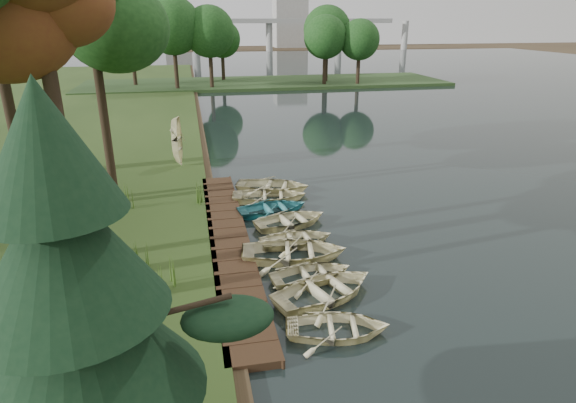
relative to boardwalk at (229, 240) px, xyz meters
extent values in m
plane|color=#3D2F1D|center=(1.60, 0.00, -0.15)|extent=(300.00, 300.00, 0.00)
cube|color=black|center=(31.60, 20.00, -0.12)|extent=(130.00, 200.00, 0.05)
cube|color=#362315|center=(0.00, 0.00, 0.00)|extent=(1.60, 16.00, 0.30)
cube|color=#29421D|center=(9.60, 50.00, 0.08)|extent=(50.00, 14.00, 0.45)
cylinder|color=black|center=(-13.73, 50.00, 2.70)|extent=(0.50, 0.50, 4.80)
sphere|color=#1D4919|center=(-13.73, 50.00, 6.30)|extent=(5.60, 5.60, 5.60)
cylinder|color=black|center=(-7.07, 50.00, 2.70)|extent=(0.50, 0.50, 4.80)
sphere|color=#1D4919|center=(-7.07, 50.00, 6.30)|extent=(5.60, 5.60, 5.60)
cylinder|color=black|center=(-0.40, 50.00, 2.70)|extent=(0.50, 0.50, 4.80)
sphere|color=#1D4919|center=(-0.40, 50.00, 6.30)|extent=(5.60, 5.60, 5.60)
cylinder|color=black|center=(6.27, 50.00, 2.70)|extent=(0.50, 0.50, 4.80)
sphere|color=#1D4919|center=(6.27, 50.00, 6.30)|extent=(5.60, 5.60, 5.60)
cylinder|color=black|center=(12.93, 50.00, 2.70)|extent=(0.50, 0.50, 4.80)
sphere|color=#1D4919|center=(12.93, 50.00, 6.30)|extent=(5.60, 5.60, 5.60)
cylinder|color=black|center=(19.60, 50.00, 2.70)|extent=(0.50, 0.50, 4.80)
sphere|color=#1D4919|center=(19.60, 50.00, 6.30)|extent=(5.60, 5.60, 5.60)
cylinder|color=black|center=(26.27, 50.00, 2.70)|extent=(0.50, 0.50, 4.80)
sphere|color=#1D4919|center=(26.27, 50.00, 6.30)|extent=(5.60, 5.60, 5.60)
cube|color=#A5A5A0|center=(11.60, 120.00, 7.85)|extent=(90.00, 4.00, 1.20)
cylinder|color=#A5A5A0|center=(-18.40, 120.00, 3.85)|extent=(1.80, 1.80, 8.00)
cylinder|color=#A5A5A0|center=(1.60, 120.00, 3.85)|extent=(1.80, 1.80, 8.00)
cylinder|color=#A5A5A0|center=(21.60, 120.00, 3.85)|extent=(1.80, 1.80, 8.00)
cylinder|color=#A5A5A0|center=(41.60, 120.00, 3.85)|extent=(1.80, 1.80, 8.00)
cylinder|color=#A5A5A0|center=(61.60, 120.00, 3.85)|extent=(1.80, 1.80, 8.00)
cube|color=#A5A5A0|center=(31.60, 140.00, 8.85)|extent=(10.00, 8.00, 18.00)
cube|color=#A5A5A0|center=(-3.40, 145.00, 5.85)|extent=(8.00, 8.00, 12.00)
imported|color=beige|center=(2.60, -6.88, 0.22)|extent=(3.40, 2.69, 0.63)
imported|color=beige|center=(2.78, -4.87, 0.29)|extent=(4.42, 3.80, 0.77)
imported|color=beige|center=(2.62, -3.66, 0.21)|extent=(3.26, 2.54, 0.62)
imported|color=beige|center=(2.34, -2.02, 0.32)|extent=(4.40, 3.44, 0.83)
imported|color=beige|center=(2.71, -0.76, 0.21)|extent=(3.20, 2.42, 0.62)
imported|color=beige|center=(2.88, 1.18, 0.25)|extent=(3.84, 3.14, 0.69)
imported|color=teal|center=(2.32, 2.75, 0.24)|extent=(3.67, 2.88, 0.69)
imported|color=beige|center=(2.42, 4.38, 0.28)|extent=(4.05, 3.16, 0.77)
imported|color=beige|center=(2.83, 5.81, 0.30)|extent=(4.56, 3.87, 0.80)
imported|color=beige|center=(-2.01, 10.83, 0.46)|extent=(3.33, 2.66, 0.62)
cylinder|color=black|center=(-5.24, -2.35, 4.68)|extent=(0.42, 0.42, 9.06)
cylinder|color=black|center=(-8.83, 4.60, 5.62)|extent=(0.46, 0.46, 10.95)
cylinder|color=black|center=(-5.23, 5.86, 4.57)|extent=(0.42, 0.42, 8.84)
ellipsoid|color=#1D4919|center=(-5.23, 5.86, 8.99)|extent=(4.53, 4.53, 3.85)
cylinder|color=black|center=(-8.47, 11.19, 5.48)|extent=(0.45, 0.45, 10.66)
cone|color=black|center=(-3.13, -11.42, 4.16)|extent=(3.80, 3.80, 2.60)
cone|color=black|center=(-3.13, -11.42, 5.59)|extent=(2.90, 2.90, 2.25)
cone|color=black|center=(-3.13, -11.42, 7.01)|extent=(2.00, 2.00, 1.90)
cone|color=#3F661E|center=(-2.34, -3.42, 0.66)|extent=(0.60, 0.60, 1.02)
cone|color=#3F661E|center=(-3.23, -2.16, 0.64)|extent=(0.60, 0.60, 0.99)
cone|color=#3F661E|center=(-4.32, 4.25, 0.72)|extent=(0.60, 0.60, 1.14)
cone|color=#3F661E|center=(-1.00, 4.08, 0.67)|extent=(0.60, 0.60, 1.04)
camera|label=1|loc=(-1.19, -18.16, 8.61)|focal=30.00mm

